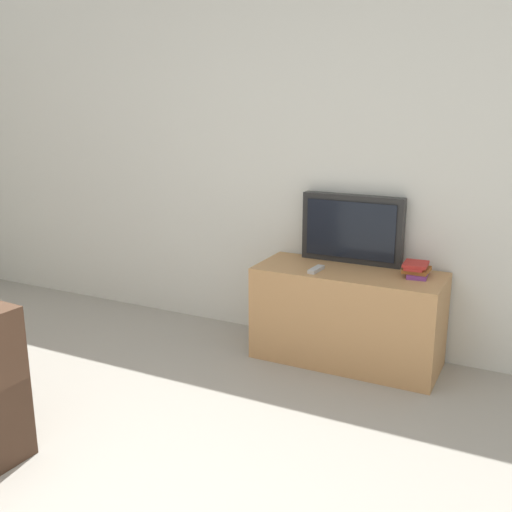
{
  "coord_description": "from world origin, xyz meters",
  "views": [
    {
      "loc": [
        1.77,
        -0.88,
        1.72
      ],
      "look_at": [
        0.2,
        2.24,
        0.8
      ],
      "focal_mm": 42.0,
      "sensor_mm": 36.0,
      "label": 1
    }
  ],
  "objects_px": {
    "television": "(352,229)",
    "remote_on_stand": "(316,269)",
    "tv_stand": "(347,316)",
    "book_stack": "(417,269)"
  },
  "relations": [
    {
      "from": "tv_stand",
      "to": "book_stack",
      "type": "height_order",
      "value": "book_stack"
    },
    {
      "from": "book_stack",
      "to": "remote_on_stand",
      "type": "height_order",
      "value": "book_stack"
    },
    {
      "from": "tv_stand",
      "to": "television",
      "type": "height_order",
      "value": "television"
    },
    {
      "from": "tv_stand",
      "to": "television",
      "type": "xyz_separation_m",
      "value": [
        -0.06,
        0.21,
        0.55
      ]
    },
    {
      "from": "tv_stand",
      "to": "book_stack",
      "type": "bearing_deg",
      "value": 10.32
    },
    {
      "from": "tv_stand",
      "to": "book_stack",
      "type": "relative_size",
      "value": 5.48
    },
    {
      "from": "television",
      "to": "remote_on_stand",
      "type": "relative_size",
      "value": 4.18
    },
    {
      "from": "television",
      "to": "remote_on_stand",
      "type": "height_order",
      "value": "television"
    },
    {
      "from": "tv_stand",
      "to": "book_stack",
      "type": "distance_m",
      "value": 0.55
    },
    {
      "from": "television",
      "to": "book_stack",
      "type": "height_order",
      "value": "television"
    }
  ]
}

